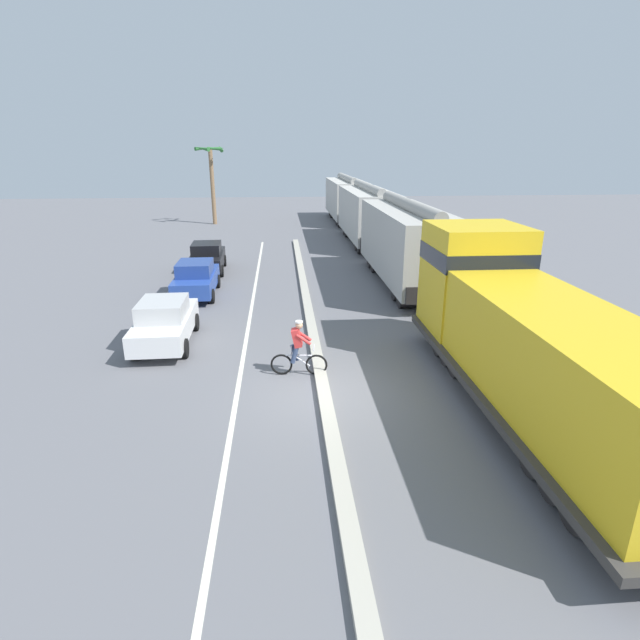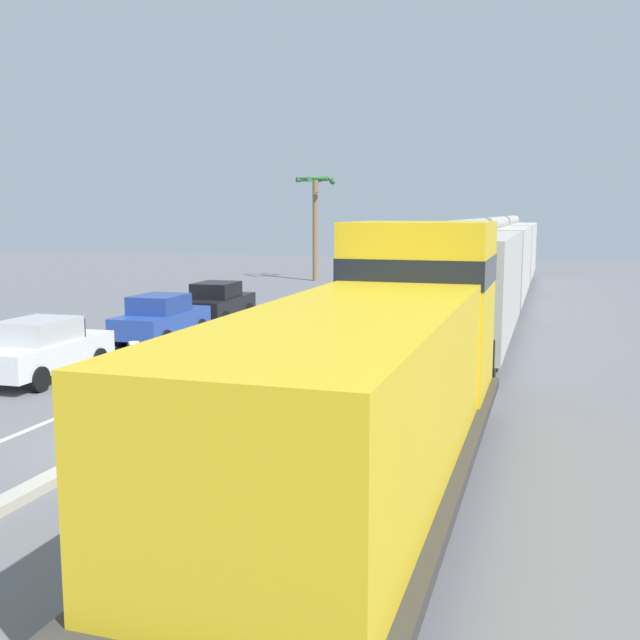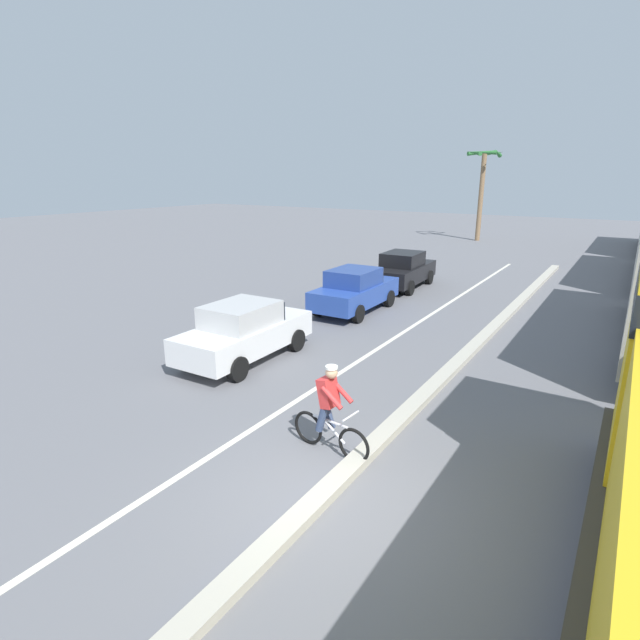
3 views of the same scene
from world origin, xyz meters
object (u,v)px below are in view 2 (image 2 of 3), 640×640
Objects in this scene: parked_car_black at (218,302)px; palm_tree_near at (316,204)px; locomotive at (380,376)px; cyclist at (134,384)px; parked_car_white at (42,349)px; hopper_car_lead at (466,287)px; hopper_car_middle at (495,263)px; parked_car_blue at (161,318)px; hopper_car_trailing at (509,251)px.

palm_tree_near reaches higher than parked_car_black.
cyclist is at bearing 160.62° from locomotive.
cyclist is (4.48, -2.87, 0.00)m from parked_car_white.
parked_car_black is (-10.22, 3.58, -1.26)m from hopper_car_lead.
hopper_car_lead and hopper_car_middle have the same top height.
parked_car_blue is at bearing 88.81° from parked_car_white.
locomotive is at bearing -47.38° from parked_car_blue.
hopper_car_trailing reaches higher than parked_car_black.
locomotive is 2.72× the size of parked_car_black.
parked_car_white is 5.32m from cyclist.
hopper_car_middle is 16.34m from parked_car_blue.
hopper_car_middle is at bearing -41.55° from palm_tree_near.
parked_car_blue and parked_car_black have the same top height.
parked_car_white is at bearing -118.46° from hopper_car_middle.
parked_car_blue is at bearing -88.50° from parked_car_black.
palm_tree_near is (-1.81, 18.68, 4.11)m from parked_car_black.
hopper_car_trailing is at bearing 90.00° from hopper_car_middle.
locomotive reaches higher than hopper_car_lead.
palm_tree_near is at bearing 118.39° from hopper_car_lead.
hopper_car_trailing is 22.16m from parked_car_black.
parked_car_white is at bearing -108.55° from hopper_car_trailing.
hopper_car_lead is at bearing -90.00° from hopper_car_middle.
parked_car_white is (-10.23, 4.89, -0.98)m from locomotive.
parked_car_black is at bearing 108.09° from cyclist.
locomotive is at bearing -19.38° from cyclist.
hopper_car_middle reaches higher than cyclist.
hopper_car_middle is at bearing 61.54° from parked_car_white.
hopper_car_lead is 1.00× the size of hopper_car_middle.
hopper_car_lead reaches higher than parked_car_black.
locomotive is 6.17m from cyclist.
cyclist is 33.26m from palm_tree_near.
hopper_car_lead and hopper_car_trailing have the same top height.
palm_tree_near is at bearing -175.55° from hopper_car_trailing.
parked_car_white is 10.85m from parked_car_black.
parked_car_white is 29.87m from palm_tree_near.
palm_tree_near is at bearing 94.71° from parked_car_blue.
hopper_car_middle is 6.18× the size of cyclist.
hopper_car_trailing is 33.85m from cyclist.
hopper_car_trailing is at bearing 71.45° from parked_car_white.
hopper_car_trailing is (0.00, 35.36, 0.28)m from locomotive.
hopper_car_lead is at bearing -19.30° from parked_car_black.
cyclist reaches higher than parked_car_blue.
hopper_car_lead is 1.00× the size of hopper_car_trailing.
hopper_car_middle is 2.48× the size of parked_car_black.
hopper_car_middle reaches higher than parked_car_blue.
palm_tree_near reaches higher than hopper_car_middle.
parked_car_blue is 4.76m from parked_car_black.
locomotive is at bearing -90.00° from hopper_car_lead.
parked_car_blue is 9.96m from cyclist.
hopper_car_trailing reaches higher than parked_car_white.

